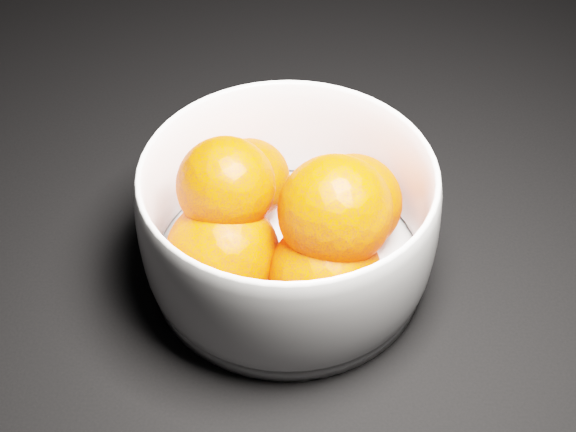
{
  "coord_description": "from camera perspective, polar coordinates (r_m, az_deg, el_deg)",
  "views": [
    {
      "loc": [
        -0.25,
        -0.16,
        0.47
      ],
      "look_at": [
        -0.25,
        0.25,
        0.06
      ],
      "focal_mm": 50.0,
      "sensor_mm": 36.0,
      "label": 1
    }
  ],
  "objects": [
    {
      "name": "bowl",
      "position": [
        0.59,
        0.0,
        -0.37
      ],
      "size": [
        0.22,
        0.22,
        0.11
      ],
      "rotation": [
        0.0,
        0.0,
        0.0
      ],
      "color": "white",
      "rests_on": "ground"
    },
    {
      "name": "orange_pile",
      "position": [
        0.57,
        0.03,
        -0.61
      ],
      "size": [
        0.17,
        0.17,
        0.12
      ],
      "color": "#ED3400",
      "rests_on": "bowl"
    }
  ]
}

